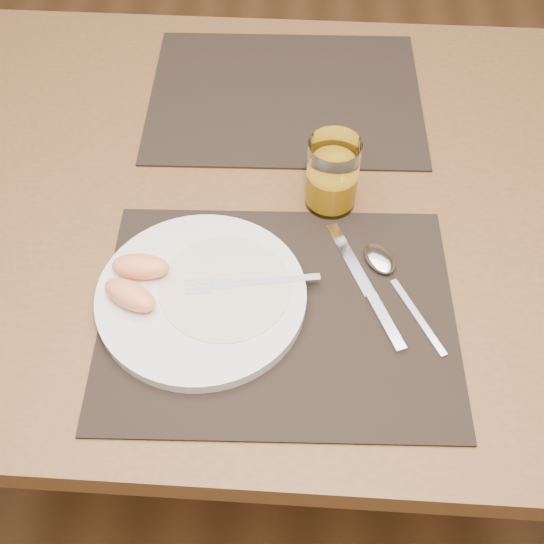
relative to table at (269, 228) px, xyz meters
The scene contains 11 objects.
ground 0.67m from the table, ahead, with size 5.00×5.00×0.00m, color brown.
table is the anchor object (origin of this frame).
placemat_near 0.24m from the table, 83.29° to the right, with size 0.45×0.35×0.00m, color black.
placemat_far 0.24m from the table, 86.59° to the left, with size 0.45×0.35×0.00m, color black.
plate 0.24m from the table, 109.55° to the right, with size 0.27×0.27×0.02m, color white.
plate_dressing 0.23m from the table, 102.45° to the right, with size 0.17×0.17×0.00m.
fork 0.22m from the table, 97.30° to the right, with size 0.18×0.04×0.00m.
knife 0.25m from the table, 52.36° to the right, with size 0.10×0.21×0.01m.
spoon 0.24m from the table, 40.80° to the right, with size 0.11×0.18×0.01m.
juice_glass 0.16m from the table, 12.91° to the right, with size 0.07×0.07×0.11m.
grapefruit_wedges 0.28m from the table, 127.39° to the right, with size 0.08×0.10×0.03m.
Camera 1 is at (0.05, -0.71, 1.47)m, focal length 45.00 mm.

